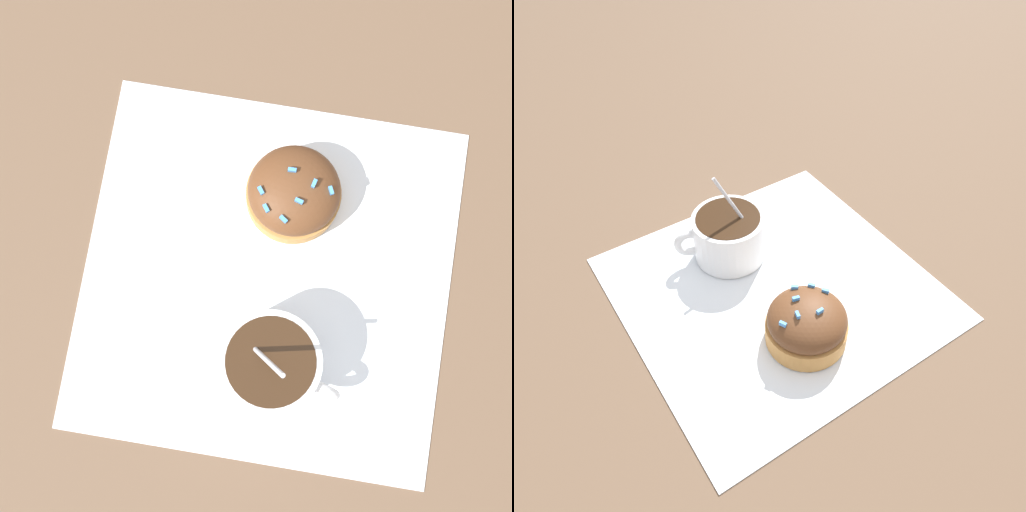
% 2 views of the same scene
% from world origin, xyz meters
% --- Properties ---
extents(ground_plane, '(3.00, 3.00, 0.00)m').
position_xyz_m(ground_plane, '(0.00, 0.00, 0.00)').
color(ground_plane, brown).
extents(paper_napkin, '(0.33, 0.33, 0.00)m').
position_xyz_m(paper_napkin, '(0.00, 0.00, 0.00)').
color(paper_napkin, white).
rests_on(paper_napkin, ground_plane).
extents(coffee_cup, '(0.08, 0.10, 0.11)m').
position_xyz_m(coffee_cup, '(-0.07, -0.01, 0.03)').
color(coffee_cup, white).
rests_on(coffee_cup, paper_napkin).
extents(frosted_pastry, '(0.08, 0.08, 0.05)m').
position_xyz_m(frosted_pastry, '(0.07, -0.01, 0.03)').
color(frosted_pastry, '#C18442').
rests_on(frosted_pastry, paper_napkin).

